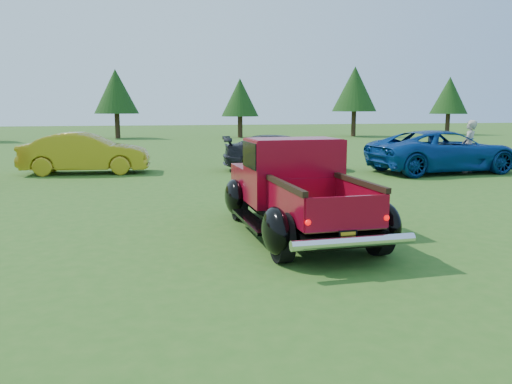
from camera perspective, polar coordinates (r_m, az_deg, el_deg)
name	(u,v)px	position (r m, az deg, el deg)	size (l,w,h in m)	color
ground	(239,251)	(7.72, -1.91, -6.74)	(120.00, 120.00, 0.00)	#2C5A19
tree_mid_left	(116,92)	(38.32, -15.72, 10.99)	(3.20, 3.20, 5.00)	#332114
tree_mid_right	(240,98)	(38.01, -1.84, 10.73)	(2.82, 2.82, 4.40)	#332114
tree_east	(355,89)	(40.30, 11.21, 11.46)	(3.46, 3.46, 5.40)	#332114
tree_far_east	(449,96)	(45.54, 21.22, 10.24)	(3.07, 3.07, 4.80)	#332114
pickup_truck	(293,187)	(8.88, 4.23, 0.56)	(2.17, 4.49, 1.65)	black
show_car_yellow	(86,153)	(17.74, -18.87, 4.23)	(1.45, 4.15, 1.37)	#A98A16
show_car_grey	(283,153)	(17.69, 3.15, 4.51)	(1.74, 4.28, 1.24)	black
show_car_blue	(443,151)	(18.26, 20.61, 4.37)	(2.38, 5.15, 1.43)	navy
spectator	(469,147)	(18.43, 23.16, 4.80)	(0.65, 0.43, 1.78)	#A29A8C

